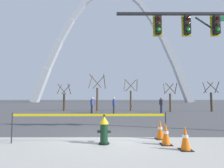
{
  "coord_description": "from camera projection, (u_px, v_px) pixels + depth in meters",
  "views": [
    {
      "loc": [
        -0.08,
        -7.27,
        1.56
      ],
      "look_at": [
        -0.1,
        5.0,
        2.5
      ],
      "focal_mm": 28.64,
      "sensor_mm": 36.0,
      "label": 1
    }
  ],
  "objects": [
    {
      "name": "ground_plane",
      "position": [
        114.0,
        137.0,
        7.13
      ],
      "size": [
        240.0,
        240.0,
        0.0
      ],
      "primitive_type": "plane",
      "color": "#474749"
    },
    {
      "name": "fire_hydrant",
      "position": [
        104.0,
        130.0,
        6.02
      ],
      "size": [
        0.46,
        0.48,
        0.99
      ],
      "color": "black",
      "rests_on": "ground"
    },
    {
      "name": "caution_tape_barrier",
      "position": [
        90.0,
        122.0,
        6.15
      ],
      "size": [
        5.33,
        0.1,
        1.04
      ],
      "color": "#232326",
      "rests_on": "ground"
    },
    {
      "name": "traffic_cone_by_hydrant",
      "position": [
        161.0,
        130.0,
        6.71
      ],
      "size": [
        0.36,
        0.36,
        0.73
      ],
      "color": "black",
      "rests_on": "ground"
    },
    {
      "name": "traffic_cone_mid_sidewalk",
      "position": [
        186.0,
        138.0,
        5.3
      ],
      "size": [
        0.36,
        0.36,
        0.73
      ],
      "color": "black",
      "rests_on": "ground"
    },
    {
      "name": "traffic_cone_curb_edge",
      "position": [
        166.0,
        134.0,
        5.9
      ],
      "size": [
        0.36,
        0.36,
        0.73
      ],
      "color": "black",
      "rests_on": "ground"
    },
    {
      "name": "traffic_signal_gantry",
      "position": [
        210.0,
        41.0,
        8.5
      ],
      "size": [
        6.42,
        0.44,
        6.0
      ],
      "color": "#232326",
      "rests_on": "ground"
    },
    {
      "name": "monument_arch",
      "position": [
        113.0,
        49.0,
        60.71
      ],
      "size": [
        54.1,
        2.27,
        40.59
      ],
      "color": "silver",
      "rests_on": "ground"
    },
    {
      "name": "tree_far_left",
      "position": [
        64.0,
        99.0,
        21.29
      ],
      "size": [
        1.5,
        1.5,
        3.21
      ],
      "color": "#473323",
      "rests_on": "ground"
    },
    {
      "name": "tree_left_mid",
      "position": [
        98.0,
        95.0,
        21.06
      ],
      "size": [
        1.98,
        1.99,
        4.29
      ],
      "color": "brown",
      "rests_on": "ground"
    },
    {
      "name": "tree_center_left",
      "position": [
        131.0,
        97.0,
        21.47
      ],
      "size": [
        1.75,
        1.76,
        3.78
      ],
      "color": "brown",
      "rests_on": "ground"
    },
    {
      "name": "tree_center_right",
      "position": [
        171.0,
        99.0,
        19.88
      ],
      "size": [
        1.49,
        1.5,
        3.19
      ],
      "color": "brown",
      "rests_on": "ground"
    },
    {
      "name": "tree_right_mid",
      "position": [
        212.0,
        98.0,
        20.25
      ],
      "size": [
        1.57,
        1.58,
        3.37
      ],
      "color": "#473323",
      "rests_on": "ground"
    },
    {
      "name": "pedestrian_walking_left",
      "position": [
        162.0,
        105.0,
        18.13
      ],
      "size": [
        0.39,
        0.37,
        1.59
      ],
      "color": "#232847",
      "rests_on": "ground"
    },
    {
      "name": "pedestrian_standing_center",
      "position": [
        92.0,
        105.0,
        17.66
      ],
      "size": [
        0.29,
        0.38,
        1.59
      ],
      "color": "#232847",
      "rests_on": "ground"
    },
    {
      "name": "pedestrian_walking_right",
      "position": [
        94.0,
        105.0,
        18.74
      ],
      "size": [
        0.36,
        0.23,
        1.59
      ],
      "color": "brown",
      "rests_on": "ground"
    },
    {
      "name": "pedestrian_near_trees",
      "position": [
        114.0,
        105.0,
        17.59
      ],
      "size": [
        0.29,
        0.38,
        1.59
      ],
      "color": "#38383D",
      "rests_on": "ground"
    }
  ]
}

